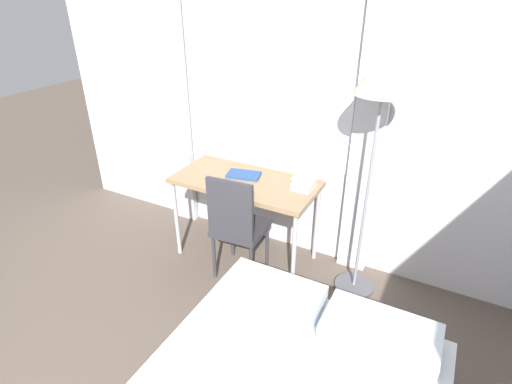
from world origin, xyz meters
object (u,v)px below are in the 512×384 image
Objects in this scene: standing_lamp at (382,94)px; telephone at (303,184)px; desk_chair at (237,223)px; book at (244,175)px; desk at (245,187)px.

standing_lamp is 0.95m from telephone.
standing_lamp is (0.93, 0.31, 1.07)m from desk_chair.
book is at bearing 105.59° from desk_chair.
standing_lamp reaches higher than desk.
standing_lamp is at bearing 1.72° from desk.
desk_chair is at bearing -75.16° from desk.
desk_chair is at bearing -70.35° from book.
standing_lamp reaches higher than book.
desk_chair is 0.44m from book.
desk_chair is 5.20× the size of telephone.
desk_chair is at bearing -161.31° from standing_lamp.
book is (-0.12, 0.34, 0.26)m from desk_chair.
desk is 6.61× the size of telephone.
desk_chair is (0.08, -0.28, -0.18)m from desk.
desk is at bearing -170.19° from telephone.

